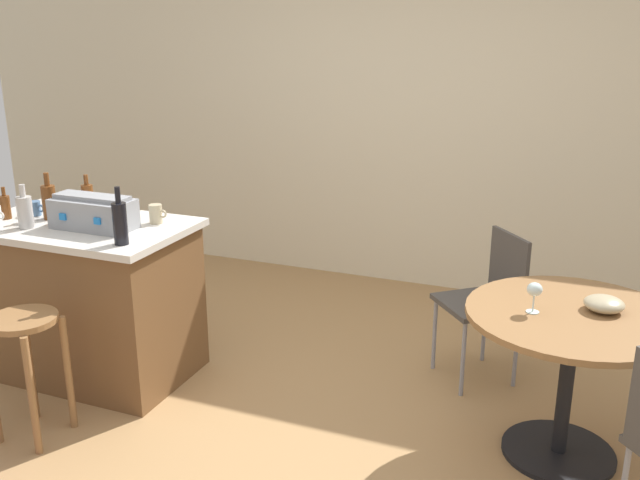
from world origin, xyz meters
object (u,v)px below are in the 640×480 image
object	(u,v)px
bottle_3	(5,207)
cup_2	(35,208)
bottle_2	(88,197)
serving_bowl	(604,304)
cup_1	(156,214)
dining_table	(570,348)
wine_glass	(535,290)
bottle_4	(120,222)
toolbox	(93,213)
folding_chair_far	(488,295)
bottle_0	(25,211)
wooden_stool	(26,349)
bottle_1	(49,201)
kitchen_island	(87,298)

from	to	relation	value
bottle_3	cup_2	xyz separation A→B (m)	(0.10, 0.12, -0.03)
bottle_2	serving_bowl	size ratio (longest dim) A/B	1.25
bottle_2	cup_1	bearing A→B (deg)	-7.35
dining_table	wine_glass	distance (m)	0.34
serving_bowl	bottle_4	bearing A→B (deg)	-169.42
toolbox	cup_2	distance (m)	0.51
folding_chair_far	wine_glass	world-z (taller)	wine_glass
bottle_4	cup_2	xyz separation A→B (m)	(-0.82, 0.27, -0.07)
bottle_0	bottle_2	world-z (taller)	bottle_0
bottle_4	wooden_stool	bearing A→B (deg)	-121.90
toolbox	bottle_1	distance (m)	0.37
folding_chair_far	wine_glass	distance (m)	0.86
bottle_0	wine_glass	distance (m)	2.71
bottle_2	cup_1	world-z (taller)	bottle_2
bottle_3	bottle_4	xyz separation A→B (m)	(0.92, -0.15, 0.04)
bottle_2	cup_1	distance (m)	0.53
bottle_0	cup_1	size ratio (longest dim) A/B	2.24
bottle_4	serving_bowl	xyz separation A→B (m)	(2.32, 0.43, -0.26)
wine_glass	bottle_3	bearing A→B (deg)	-177.20
bottle_2	bottle_0	bearing A→B (deg)	-101.63
bottle_1	bottle_4	xyz separation A→B (m)	(0.69, -0.25, 0.01)
toolbox	bottle_1	world-z (taller)	bottle_1
bottle_4	toolbox	bearing A→B (deg)	149.89
serving_bowl	bottle_0	bearing A→B (deg)	-172.71
cup_1	serving_bowl	bearing A→B (deg)	0.91
wooden_stool	wine_glass	distance (m)	2.44
bottle_2	bottle_4	world-z (taller)	bottle_4
kitchen_island	folding_chair_far	distance (m)	2.33
bottle_3	cup_2	size ratio (longest dim) A/B	1.75
cup_1	serving_bowl	xyz separation A→B (m)	(2.38, 0.04, -0.19)
bottle_1	bottle_4	distance (m)	0.73
cup_2	wine_glass	size ratio (longest dim) A/B	0.75
bottle_1	cup_2	bearing A→B (deg)	170.37
dining_table	cup_1	distance (m)	2.29
folding_chair_far	toolbox	bearing A→B (deg)	-157.54
wooden_stool	kitchen_island	bearing A→B (deg)	105.68
bottle_4	bottle_1	bearing A→B (deg)	159.93
bottle_1	serving_bowl	bearing A→B (deg)	3.48
bottle_2	bottle_3	distance (m)	0.45
kitchen_island	bottle_0	size ratio (longest dim) A/B	5.08
bottle_1	cup_2	xyz separation A→B (m)	(-0.14, 0.02, -0.06)
wooden_stool	bottle_0	world-z (taller)	bottle_0
folding_chair_far	dining_table	bearing A→B (deg)	-54.70
wine_glass	serving_bowl	xyz separation A→B (m)	(0.30, 0.13, -0.07)
bottle_2	serving_bowl	bearing A→B (deg)	-0.60
dining_table	bottle_2	size ratio (longest dim) A/B	4.32
folding_chair_far	cup_2	size ratio (longest dim) A/B	8.05
bottle_1	kitchen_island	bearing A→B (deg)	-5.90
folding_chair_far	bottle_3	distance (m)	2.83
dining_table	serving_bowl	bearing A→B (deg)	30.06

